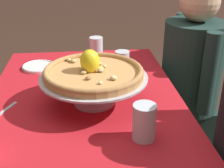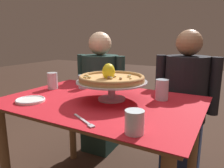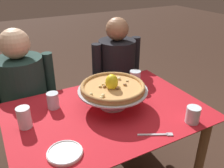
# 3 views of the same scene
# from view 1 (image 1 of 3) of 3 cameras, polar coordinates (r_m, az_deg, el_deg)

# --- Properties ---
(dining_table) EXTENTS (1.20, 0.83, 0.73)m
(dining_table) POSITION_cam_1_polar(r_m,az_deg,el_deg) (1.38, -4.91, -6.51)
(dining_table) COLOR olive
(dining_table) RESTS_ON ground
(pizza_stand) EXTENTS (0.44, 0.44, 0.12)m
(pizza_stand) POSITION_cam_1_polar(r_m,az_deg,el_deg) (1.23, -3.34, 0.28)
(pizza_stand) COLOR #B7B7C1
(pizza_stand) RESTS_ON dining_table
(pizza) EXTENTS (0.40, 0.40, 0.11)m
(pizza) POSITION_cam_1_polar(r_m,az_deg,el_deg) (1.21, -3.45, 2.39)
(pizza) COLOR tan
(pizza) RESTS_ON pizza_stand
(water_glass_side_left) EXTENTS (0.08, 0.08, 0.12)m
(water_glass_side_left) POSITION_cam_1_polar(r_m,az_deg,el_deg) (1.74, -2.92, 6.63)
(water_glass_side_left) COLOR white
(water_glass_side_left) RESTS_ON dining_table
(water_glass_back_left) EXTENTS (0.07, 0.07, 0.10)m
(water_glass_back_left) POSITION_cam_1_polar(r_m,az_deg,el_deg) (1.57, 1.98, 4.15)
(water_glass_back_left) COLOR silver
(water_glass_back_left) RESTS_ON dining_table
(water_glass_back_right) EXTENTS (0.08, 0.08, 0.13)m
(water_glass_back_right) POSITION_cam_1_polar(r_m,az_deg,el_deg) (1.03, 6.16, -7.53)
(water_glass_back_right) COLOR silver
(water_glass_back_right) RESTS_ON dining_table
(side_plate) EXTENTS (0.17, 0.17, 0.02)m
(side_plate) POSITION_cam_1_polar(r_m,az_deg,el_deg) (1.66, -13.55, 3.24)
(side_plate) COLOR white
(side_plate) RESTS_ON dining_table
(diner_left) EXTENTS (0.50, 0.36, 1.16)m
(diner_left) POSITION_cam_1_polar(r_m,az_deg,el_deg) (1.86, 14.48, -0.21)
(diner_left) COLOR #1E3833
(diner_left) RESTS_ON ground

